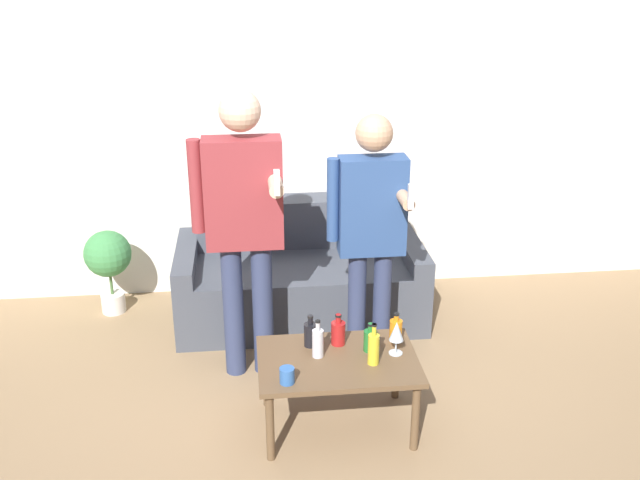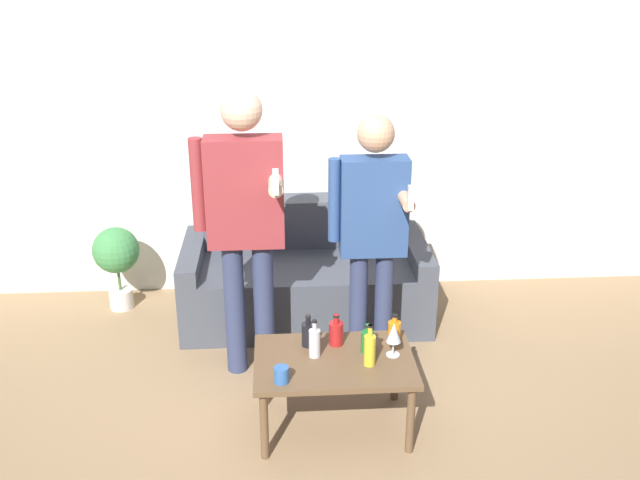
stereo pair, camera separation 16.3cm
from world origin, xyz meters
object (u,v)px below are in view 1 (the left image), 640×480
(coffee_table, at_px, (338,367))
(person_standing_right, at_px, (371,225))
(person_standing_left, at_px, (243,215))
(couch, at_px, (300,276))
(bottle_orange, at_px, (318,342))

(coffee_table, distance_m, person_standing_right, 0.89)
(person_standing_left, relative_size, person_standing_right, 1.09)
(couch, relative_size, bottle_orange, 7.90)
(couch, distance_m, person_standing_right, 1.08)
(bottle_orange, distance_m, person_standing_left, 0.88)
(couch, bearing_deg, bottle_orange, -90.34)
(bottle_orange, height_order, person_standing_right, person_standing_right)
(person_standing_left, distance_m, person_standing_right, 0.76)
(coffee_table, bearing_deg, bottle_orange, 159.79)
(couch, xyz_separation_m, bottle_orange, (-0.01, -1.34, 0.23))
(couch, bearing_deg, person_standing_right, -63.95)
(coffee_table, distance_m, person_standing_left, 1.04)
(coffee_table, relative_size, bottle_orange, 3.94)
(person_standing_right, bearing_deg, coffee_table, -114.08)
(couch, height_order, coffee_table, couch)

